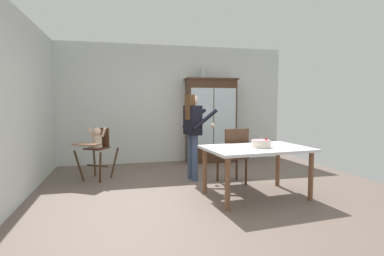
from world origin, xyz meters
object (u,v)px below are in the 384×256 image
(birthday_cake, at_px, (261,144))
(dining_chair_far_side, at_px, (234,152))
(china_cabinet, at_px, (211,120))
(high_chair_with_toddler, at_px, (97,144))
(ceramic_vase, at_px, (203,73))
(adult_person, at_px, (193,126))
(dining_table, at_px, (256,153))

(birthday_cake, relative_size, dining_chair_far_side, 0.29)
(china_cabinet, xyz_separation_m, birthday_cake, (-0.08, -2.76, -0.19))
(high_chair_with_toddler, bearing_deg, ceramic_vase, 58.19)
(high_chair_with_toddler, bearing_deg, dining_chair_far_side, 10.59)
(ceramic_vase, height_order, dining_chair_far_side, ceramic_vase)
(dining_chair_far_side, bearing_deg, high_chair_with_toddler, -24.79)
(high_chair_with_toddler, distance_m, dining_chair_far_side, 2.45)
(ceramic_vase, height_order, birthday_cake, ceramic_vase)
(china_cabinet, relative_size, high_chair_with_toddler, 2.05)
(china_cabinet, distance_m, ceramic_vase, 1.10)
(china_cabinet, height_order, adult_person, china_cabinet)
(adult_person, distance_m, birthday_cake, 1.43)
(dining_table, bearing_deg, adult_person, 119.54)
(china_cabinet, distance_m, birthday_cake, 2.76)
(china_cabinet, relative_size, adult_person, 1.27)
(ceramic_vase, distance_m, adult_person, 1.99)
(high_chair_with_toddler, distance_m, adult_person, 1.76)
(ceramic_vase, relative_size, high_chair_with_toddler, 0.28)
(adult_person, bearing_deg, dining_table, -164.52)
(china_cabinet, bearing_deg, ceramic_vase, 178.92)
(dining_table, bearing_deg, china_cabinet, 87.11)
(ceramic_vase, xyz_separation_m, adult_person, (-0.61, -1.54, -1.10))
(adult_person, bearing_deg, china_cabinet, -41.70)
(china_cabinet, height_order, dining_chair_far_side, china_cabinet)
(china_cabinet, distance_m, adult_person, 1.74)
(china_cabinet, xyz_separation_m, ceramic_vase, (-0.20, 0.00, 1.09))
(dining_table, xyz_separation_m, birthday_cake, (0.06, -0.03, 0.14))
(china_cabinet, relative_size, birthday_cake, 6.95)
(adult_person, distance_m, dining_chair_far_side, 0.87)
(ceramic_vase, distance_m, birthday_cake, 3.04)
(high_chair_with_toddler, relative_size, birthday_cake, 3.39)
(dining_chair_far_side, bearing_deg, birthday_cake, 96.26)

